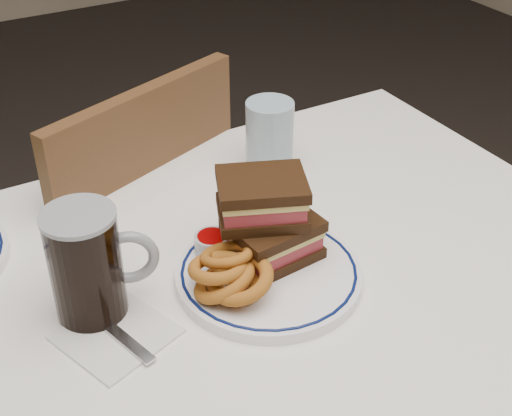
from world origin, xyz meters
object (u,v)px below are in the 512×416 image
chair_far (120,257)px  main_plate (269,274)px  beer_mug (88,264)px  reuben_sandwich (268,219)px

chair_far → main_plate: (0.07, -0.48, 0.27)m
beer_mug → main_plate: bearing=-14.0°
chair_far → beer_mug: 0.57m
main_plate → beer_mug: beer_mug is taller
chair_far → reuben_sandwich: (0.09, -0.45, 0.34)m
chair_far → beer_mug: size_ratio=5.63×
main_plate → chair_far: bearing=98.3°
beer_mug → chair_far: bearing=68.7°
reuben_sandwich → beer_mug: bearing=174.1°
reuben_sandwich → beer_mug: beer_mug is taller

